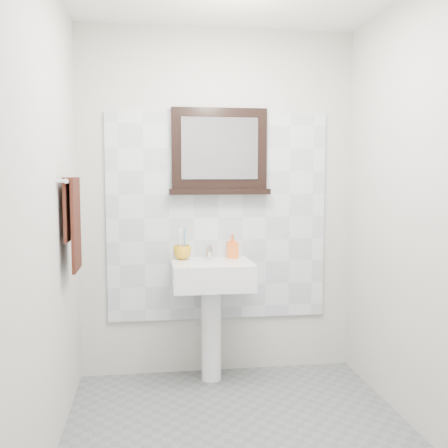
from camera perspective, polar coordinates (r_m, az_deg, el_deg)
The scene contains 13 objects.
floor at distance 3.09m, azimuth 2.22°, elevation -22.73°, with size 2.00×2.20×0.01m, color slate.
back_wall at distance 3.82m, azimuth -0.68°, elevation 2.25°, with size 2.00×0.01×2.50m, color beige.
front_wall at distance 1.67m, azimuth 9.14°, elevation -1.75°, with size 2.00×0.01×2.50m, color beige.
left_wall at distance 2.74m, azimuth -18.73°, elevation 0.76°, with size 0.01×2.20×2.50m, color beige.
right_wall at distance 3.08m, azimuth 20.94°, elevation 1.17°, with size 0.01×2.20×2.50m, color beige.
splashback at distance 3.82m, azimuth -0.65°, elevation 0.75°, with size 1.60×0.02×1.50m, color silver.
pedestal_sink at distance 3.67m, azimuth -1.33°, elevation -6.93°, with size 0.55×0.44×0.96m.
toothbrush_cup at distance 3.72m, azimuth -4.56°, elevation -3.11°, with size 0.13×0.13×0.10m, color gold.
toothbrushes at distance 3.71m, azimuth -4.58°, elevation -1.99°, with size 0.05×0.04×0.21m.
soap_dispenser at distance 3.78m, azimuth 0.91°, elevation -2.42°, with size 0.08×0.08×0.17m, color #FF441E.
framed_mirror at distance 3.78m, azimuth -0.51°, elevation 7.70°, with size 0.73×0.11×0.61m.
towel_bar at distance 3.19m, azimuth -16.35°, elevation 4.55°, with size 0.07×0.40×0.03m.
hand_towel at distance 3.20m, azimuth -16.13°, elevation 0.79°, with size 0.06×0.30×0.55m.
Camera 1 is at (-0.49, -2.69, 1.45)m, focal length 42.00 mm.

